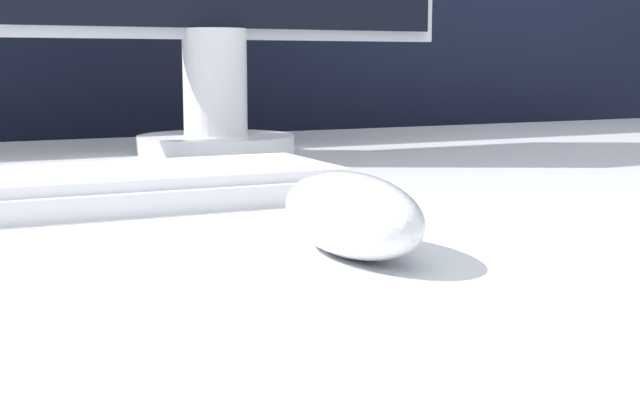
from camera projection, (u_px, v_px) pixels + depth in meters
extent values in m
cube|color=black|center=(36.00, 149.00, 1.29)|extent=(5.00, 0.03, 1.50)
ellipsoid|color=silver|center=(351.00, 214.00, 0.47)|extent=(0.06, 0.13, 0.04)
cube|color=silver|center=(93.00, 193.00, 0.64)|extent=(0.38, 0.15, 0.02)
cube|color=silver|center=(92.00, 177.00, 0.64)|extent=(0.35, 0.13, 0.01)
cylinder|color=silver|center=(216.00, 144.00, 1.00)|extent=(0.18, 0.18, 0.02)
cylinder|color=silver|center=(215.00, 82.00, 0.99)|extent=(0.07, 0.07, 0.12)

